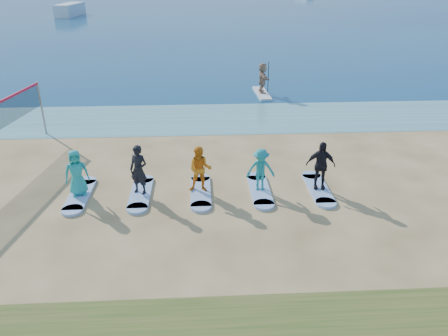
{
  "coord_description": "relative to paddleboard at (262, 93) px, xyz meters",
  "views": [
    {
      "loc": [
        -0.31,
        -11.27,
        7.33
      ],
      "look_at": [
        0.44,
        2.0,
        1.1
      ],
      "focal_mm": 35.0,
      "sensor_mm": 36.0,
      "label": 1
    }
  ],
  "objects": [
    {
      "name": "ground",
      "position": [
        -3.55,
        -15.0,
        -0.06
      ],
      "size": [
        600.0,
        600.0,
        0.0
      ],
      "primitive_type": "plane",
      "color": "tan",
      "rests_on": "ground"
    },
    {
      "name": "shallow_water",
      "position": [
        -3.55,
        -4.5,
        -0.05
      ],
      "size": [
        600.0,
        600.0,
        0.0
      ],
      "primitive_type": "plane",
      "color": "teal",
      "rests_on": "ground"
    },
    {
      "name": "paddleboard",
      "position": [
        0.0,
        0.0,
        0.0
      ],
      "size": [
        0.84,
        3.03,
        0.12
      ],
      "primitive_type": "cube",
      "rotation": [
        0.0,
        0.0,
        0.05
      ],
      "color": "silver",
      "rests_on": "ground"
    },
    {
      "name": "paddleboarder",
      "position": [
        0.0,
        0.0,
        0.96
      ],
      "size": [
        0.62,
        1.7,
        1.81
      ],
      "primitive_type": "imported",
      "rotation": [
        0.0,
        0.0,
        1.62
      ],
      "color": "tan",
      "rests_on": "paddleboard"
    },
    {
      "name": "boat_offshore_a",
      "position": [
        -23.68,
        46.74,
        -0.06
      ],
      "size": [
        3.17,
        7.44,
        1.8
      ],
      "primitive_type": "cube",
      "rotation": [
        0.0,
        0.0,
        -0.12
      ],
      "color": "silver",
      "rests_on": "ground"
    },
    {
      "name": "surfboard_0",
      "position": [
        -8.1,
        -12.68,
        -0.01
      ],
      "size": [
        0.7,
        2.2,
        0.09
      ],
      "primitive_type": "cube",
      "color": "#90AFDF",
      "rests_on": "ground"
    },
    {
      "name": "student_0",
      "position": [
        -8.1,
        -12.68,
        0.85
      ],
      "size": [
        0.92,
        0.75,
        1.63
      ],
      "primitive_type": "imported",
      "rotation": [
        0.0,
        0.0,
        0.33
      ],
      "color": "teal",
      "rests_on": "surfboard_0"
    },
    {
      "name": "surfboard_1",
      "position": [
        -6.0,
        -12.68,
        -0.01
      ],
      "size": [
        0.7,
        2.2,
        0.09
      ],
      "primitive_type": "cube",
      "color": "#90AFDF",
      "rests_on": "ground"
    },
    {
      "name": "student_1",
      "position": [
        -6.0,
        -12.68,
        0.9
      ],
      "size": [
        0.74,
        0.62,
        1.74
      ],
      "primitive_type": "imported",
      "rotation": [
        0.0,
        0.0,
        -0.38
      ],
      "color": "black",
      "rests_on": "surfboard_1"
    },
    {
      "name": "surfboard_2",
      "position": [
        -3.91,
        -12.68,
        -0.01
      ],
      "size": [
        0.7,
        2.2,
        0.09
      ],
      "primitive_type": "cube",
      "color": "#90AFDF",
      "rests_on": "ground"
    },
    {
      "name": "student_2",
      "position": [
        -3.91,
        -12.68,
        0.85
      ],
      "size": [
        0.86,
        0.7,
        1.65
      ],
      "primitive_type": "imported",
      "rotation": [
        0.0,
        0.0,
        -0.09
      ],
      "color": "orange",
      "rests_on": "surfboard_2"
    },
    {
      "name": "surfboard_3",
      "position": [
        -1.81,
        -12.68,
        -0.01
      ],
      "size": [
        0.7,
        2.2,
        0.09
      ],
      "primitive_type": "cube",
      "color": "#90AFDF",
      "rests_on": "ground"
    },
    {
      "name": "student_3",
      "position": [
        -1.81,
        -12.68,
        0.8
      ],
      "size": [
        1.01,
        0.6,
        1.53
      ],
      "primitive_type": "imported",
      "rotation": [
        0.0,
        0.0,
        -0.04
      ],
      "color": "teal",
      "rests_on": "surfboard_3"
    },
    {
      "name": "surfboard_4",
      "position": [
        0.29,
        -12.68,
        -0.01
      ],
      "size": [
        0.7,
        2.2,
        0.09
      ],
      "primitive_type": "cube",
      "color": "#90AFDF",
      "rests_on": "ground"
    },
    {
      "name": "student_4",
      "position": [
        0.29,
        -12.68,
        0.9
      ],
      "size": [
        1.07,
        0.55,
        1.75
      ],
      "primitive_type": "imported",
      "rotation": [
        0.0,
        0.0,
        -0.13
      ],
      "color": "black",
      "rests_on": "surfboard_4"
    }
  ]
}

